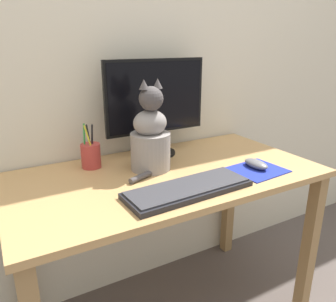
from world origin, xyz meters
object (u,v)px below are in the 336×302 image
Objects in this scene: keyboard at (188,189)px; computer_mouse_right at (256,164)px; monitor at (156,103)px; cat at (150,137)px; pen_cup at (91,155)px.

computer_mouse_right is (0.35, 0.05, 0.01)m from keyboard.
monitor is 1.02× the size of keyboard.
cat is 0.25m from pen_cup.
monitor is 0.35m from pen_cup.
keyboard is 0.28m from cat.
monitor is at bearing 3.73° from pen_cup.
monitor is 1.30× the size of cat.
pen_cup is (-0.22, 0.38, 0.04)m from keyboard.
monitor reaches higher than computer_mouse_right.
monitor is at bearing 53.94° from cat.
cat is (-0.02, 0.25, 0.12)m from keyboard.
cat is 1.98× the size of pen_cup.
monitor is at bearing 75.08° from keyboard.
keyboard is 1.27× the size of cat.
keyboard is at bearing -102.36° from monitor.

